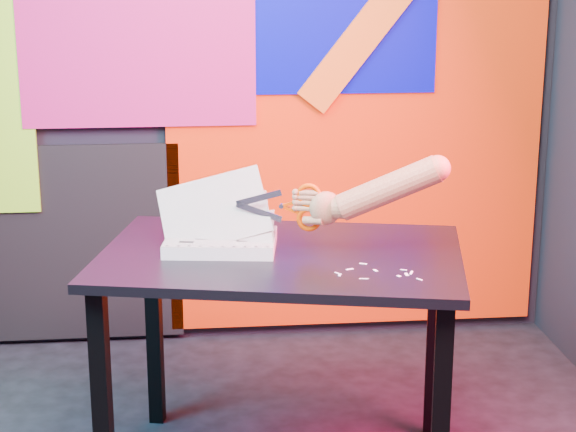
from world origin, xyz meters
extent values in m
cube|color=black|center=(0.00, 1.50, 1.35)|extent=(3.00, 0.01, 2.70)
cube|color=black|center=(0.00, -1.50, 1.35)|extent=(3.00, 0.01, 2.70)
cube|color=red|center=(0.65, 1.47, 0.85)|extent=(1.60, 0.02, 1.60)
cube|color=#0103B3|center=(0.55, 1.46, 1.45)|extent=(0.85, 0.02, 0.75)
cube|color=#C01866|center=(-0.25, 1.45, 1.35)|extent=(0.95, 0.02, 0.80)
cube|color=black|center=(-0.75, 1.47, 0.45)|extent=(1.30, 0.02, 0.85)
cube|color=black|center=(-0.32, 0.11, 0.36)|extent=(0.06, 0.06, 0.72)
cube|color=black|center=(-0.19, 0.70, 0.36)|extent=(0.06, 0.06, 0.72)
cube|color=black|center=(0.63, -0.10, 0.36)|extent=(0.06, 0.06, 0.72)
cube|color=black|center=(0.76, 0.50, 0.36)|extent=(0.06, 0.06, 0.72)
cube|color=black|center=(0.22, 0.30, 0.73)|extent=(1.23, 0.95, 0.03)
cube|color=beige|center=(0.04, 0.36, 0.77)|extent=(0.37, 0.29, 0.04)
cube|color=white|center=(0.04, 0.36, 0.79)|extent=(0.36, 0.29, 0.00)
cube|color=white|center=(0.04, 0.36, 0.80)|extent=(0.35, 0.28, 0.10)
cube|color=white|center=(0.03, 0.37, 0.82)|extent=(0.33, 0.24, 0.18)
cube|color=white|center=(0.02, 0.39, 0.87)|extent=(0.36, 0.18, 0.25)
cylinder|color=black|center=(-0.12, 0.27, 0.79)|extent=(0.01, 0.01, 0.00)
cylinder|color=black|center=(-0.09, 0.26, 0.79)|extent=(0.01, 0.01, 0.00)
cylinder|color=black|center=(-0.06, 0.26, 0.79)|extent=(0.01, 0.01, 0.00)
cylinder|color=black|center=(-0.02, 0.25, 0.79)|extent=(0.01, 0.01, 0.00)
cylinder|color=black|center=(0.01, 0.25, 0.79)|extent=(0.01, 0.01, 0.00)
cylinder|color=black|center=(0.04, 0.24, 0.79)|extent=(0.01, 0.01, 0.00)
cylinder|color=black|center=(0.08, 0.24, 0.79)|extent=(0.01, 0.01, 0.00)
cylinder|color=black|center=(0.11, 0.24, 0.79)|extent=(0.01, 0.01, 0.00)
cylinder|color=black|center=(0.14, 0.23, 0.79)|extent=(0.01, 0.01, 0.00)
cylinder|color=black|center=(0.17, 0.23, 0.79)|extent=(0.01, 0.01, 0.00)
cylinder|color=black|center=(-0.09, 0.49, 0.79)|extent=(0.01, 0.01, 0.00)
cylinder|color=black|center=(-0.06, 0.48, 0.79)|extent=(0.01, 0.01, 0.00)
cylinder|color=black|center=(-0.03, 0.48, 0.79)|extent=(0.01, 0.01, 0.00)
cylinder|color=black|center=(0.01, 0.47, 0.79)|extent=(0.01, 0.01, 0.00)
cylinder|color=black|center=(0.04, 0.47, 0.79)|extent=(0.01, 0.01, 0.00)
cylinder|color=black|center=(0.07, 0.47, 0.79)|extent=(0.01, 0.01, 0.00)
cylinder|color=black|center=(0.11, 0.46, 0.79)|extent=(0.01, 0.01, 0.00)
cylinder|color=black|center=(0.14, 0.46, 0.79)|extent=(0.01, 0.01, 0.00)
cylinder|color=black|center=(0.17, 0.45, 0.79)|extent=(0.01, 0.01, 0.00)
cylinder|color=black|center=(0.20, 0.45, 0.79)|extent=(0.01, 0.01, 0.00)
cube|color=black|center=(-0.03, 0.41, 0.79)|extent=(0.06, 0.02, 0.00)
cube|color=black|center=(0.06, 0.38, 0.79)|extent=(0.05, 0.02, 0.00)
cube|color=black|center=(0.00, 0.33, 0.79)|extent=(0.08, 0.02, 0.00)
cube|color=black|center=(0.10, 0.30, 0.79)|extent=(0.04, 0.02, 0.00)
cube|color=black|center=(-0.07, 0.30, 0.79)|extent=(0.05, 0.02, 0.00)
cube|color=black|center=(0.09, 0.42, 0.79)|extent=(0.05, 0.02, 0.00)
cube|color=silver|center=(0.16, 0.34, 0.91)|extent=(0.14, 0.05, 0.06)
cube|color=silver|center=(0.16, 0.34, 0.87)|extent=(0.14, 0.05, 0.06)
cylinder|color=silver|center=(0.23, 0.32, 0.89)|extent=(0.02, 0.02, 0.02)
cube|color=#CD3500|center=(0.25, 0.31, 0.88)|extent=(0.06, 0.03, 0.03)
cube|color=#CD3500|center=(0.25, 0.31, 0.90)|extent=(0.06, 0.03, 0.03)
torus|color=#CD3500|center=(0.31, 0.30, 0.93)|extent=(0.08, 0.04, 0.08)
torus|color=#CD3500|center=(0.31, 0.30, 0.85)|extent=(0.08, 0.04, 0.08)
ellipsoid|color=#B07D50|center=(0.36, 0.28, 0.89)|extent=(0.10, 0.06, 0.10)
cylinder|color=#B07D50|center=(0.31, 0.30, 0.89)|extent=(0.08, 0.04, 0.02)
cylinder|color=#B07D50|center=(0.31, 0.30, 0.91)|extent=(0.07, 0.04, 0.02)
cylinder|color=#B07D50|center=(0.31, 0.30, 0.92)|extent=(0.07, 0.04, 0.02)
cylinder|color=#B07D50|center=(0.31, 0.30, 0.94)|extent=(0.06, 0.04, 0.02)
cylinder|color=#B07D50|center=(0.32, 0.28, 0.85)|extent=(0.07, 0.05, 0.03)
cylinder|color=#B07D50|center=(0.40, 0.27, 0.89)|extent=(0.08, 0.08, 0.07)
cylinder|color=#B07D50|center=(0.54, 0.23, 0.96)|extent=(0.33, 0.17, 0.21)
sphere|color=#B07D50|center=(0.67, 0.19, 1.03)|extent=(0.08, 0.08, 0.08)
cube|color=white|center=(0.53, 0.04, 0.75)|extent=(0.01, 0.02, 0.00)
cube|color=white|center=(0.37, 0.08, 0.75)|extent=(0.02, 0.02, 0.00)
cube|color=white|center=(0.43, 0.03, 0.75)|extent=(0.03, 0.01, 0.00)
cube|color=white|center=(0.48, 0.10, 0.75)|extent=(0.01, 0.02, 0.00)
cube|color=white|center=(0.37, 0.07, 0.75)|extent=(0.01, 0.02, 0.00)
cube|color=white|center=(0.45, 0.16, 0.75)|extent=(0.02, 0.02, 0.00)
cube|color=white|center=(0.58, 0.01, 0.75)|extent=(0.02, 0.02, 0.00)
cube|color=white|center=(0.56, 0.05, 0.75)|extent=(0.01, 0.02, 0.00)
cube|color=white|center=(0.57, 0.07, 0.75)|extent=(0.02, 0.03, 0.00)
cube|color=white|center=(0.56, 0.09, 0.75)|extent=(0.02, 0.01, 0.00)
cube|color=white|center=(0.40, 0.12, 0.75)|extent=(0.02, 0.02, 0.00)
camera|label=1|loc=(-0.04, -2.50, 1.62)|focal=60.00mm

